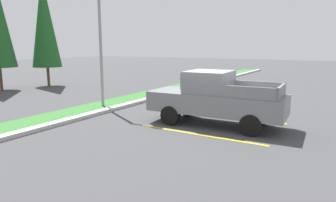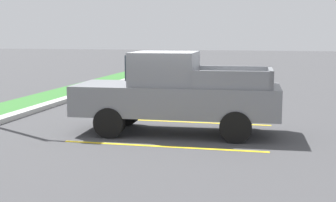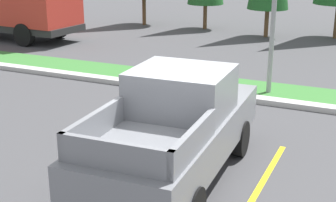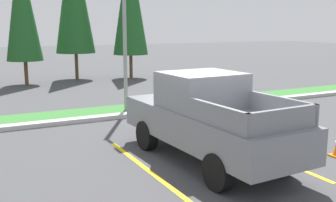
# 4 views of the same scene
# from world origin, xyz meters

# --- Properties ---
(ground_plane) EXTENTS (120.00, 120.00, 0.00)m
(ground_plane) POSITION_xyz_m (0.00, 0.00, 0.00)
(ground_plane) COLOR #424244
(parking_line_near) EXTENTS (0.12, 4.80, 0.01)m
(parking_line_near) POSITION_xyz_m (-1.50, -0.28, 0.00)
(parking_line_near) COLOR yellow
(parking_line_near) RESTS_ON ground
(parking_line_far) EXTENTS (0.12, 4.80, 0.01)m
(parking_line_far) POSITION_xyz_m (1.60, -0.28, 0.00)
(parking_line_far) COLOR yellow
(parking_line_far) RESTS_ON ground
(pickup_truck_main) EXTENTS (2.16, 5.31, 2.10)m
(pickup_truck_main) POSITION_xyz_m (0.05, -0.23, 1.04)
(pickup_truck_main) COLOR black
(pickup_truck_main) RESTS_ON ground
(traffic_cone) EXTENTS (0.36, 0.36, 0.60)m
(traffic_cone) POSITION_xyz_m (3.10, -1.50, 0.29)
(traffic_cone) COLOR orange
(traffic_cone) RESTS_ON ground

